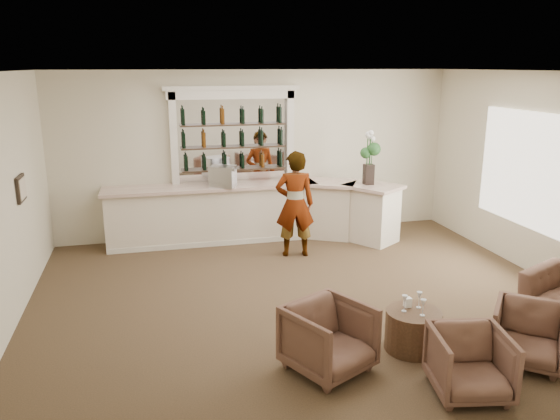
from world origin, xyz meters
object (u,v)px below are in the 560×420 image
Objects in this scene: armchair_center at (470,363)px; armchair_right at (528,335)px; espresso_machine at (223,176)px; armchair_left at (329,338)px; flower_vase at (369,154)px; bar_counter at (255,212)px; cocktail_table at (413,330)px; sommelier at (295,204)px.

armchair_center and armchair_right have the same top height.
armchair_center is at bearing -48.53° from espresso_machine.
flower_vase reaches higher than armchair_left.
armchair_right is (2.30, -0.40, -0.04)m from armchair_left.
bar_counter is at bearing 61.57° from armchair_left.
armchair_right reaches higher than cocktail_table.
armchair_right is (2.17, -5.30, -0.22)m from bar_counter.
sommelier is at bearing 97.72° from cocktail_table.
armchair_center is (1.29, -0.80, -0.04)m from armchair_left.
armchair_center is at bearing -78.52° from bar_counter.
armchair_left is 1.11× the size of armchair_center.
cocktail_table is (1.02, -4.70, -0.32)m from bar_counter.
sommelier is 4.25× the size of espresso_machine.
cocktail_table is at bearing -77.70° from bar_counter.
armchair_right is at bearing -37.96° from espresso_machine.
armchair_right is (1.02, 0.40, 0.00)m from armchair_center.
armchair_right is at bearing -89.63° from flower_vase.
bar_counter reaches higher than armchair_right.
armchair_center is at bearing -58.82° from armchair_left.
espresso_machine is (-1.65, 4.63, 1.09)m from cocktail_table.
cocktail_table is 1.18m from armchair_left.
armchair_center is 1.73× the size of espresso_machine.
bar_counter is 8.46× the size of cocktail_table.
armchair_right is 4.97m from flower_vase.
cocktail_table is 0.35× the size of sommelier.
armchair_center is at bearing -100.78° from flower_vase.
armchair_left is 0.83× the size of flower_vase.
bar_counter is 5.82m from armchair_center.
espresso_machine is at bearing 109.65° from cocktail_table.
bar_counter is 7.30× the size of armchair_center.
sommelier is 2.46× the size of armchair_right.
armchair_left is 1.91× the size of espresso_machine.
espresso_machine is (-1.16, 0.96, 0.37)m from sommelier.
sommelier reaches higher than armchair_right.
espresso_machine is at bearing -173.66° from bar_counter.
bar_counter is at bearing 166.21° from flower_vase.
cocktail_table is 1.49× the size of espresso_machine.
bar_counter is at bearing -54.53° from sommelier.
espresso_machine is at bearing 118.69° from armchair_center.
sommelier reaches higher than armchair_center.
bar_counter is 7.30× the size of armchair_right.
espresso_machine is 0.44× the size of flower_vase.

